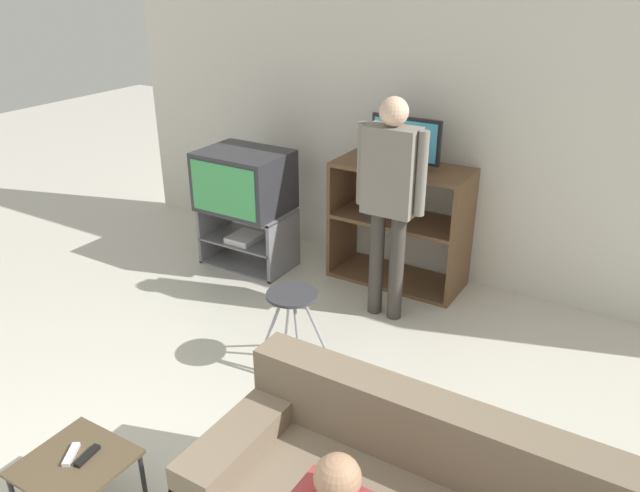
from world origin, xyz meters
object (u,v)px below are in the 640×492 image
at_px(television_main, 244,181).
at_px(folding_stool, 292,307).
at_px(television_flat, 405,143).
at_px(media_shelf, 399,223).
at_px(snack_table, 76,468).
at_px(tv_stand, 248,237).
at_px(person_standing_adult, 390,189).
at_px(remote_control_white, 71,454).
at_px(remote_control_black, 87,456).

bearing_deg(television_main, folding_stool, -42.05).
xyz_separation_m(television_flat, folding_stool, (-0.08, -1.50, -0.75)).
distance_m(media_shelf, snack_table, 3.11).
xyz_separation_m(tv_stand, person_standing_adult, (1.43, -0.17, 0.76)).
bearing_deg(remote_control_white, media_shelf, 54.18).
height_order(folding_stool, remote_control_white, folding_stool).
height_order(television_main, remote_control_white, television_main).
height_order(snack_table, person_standing_adult, person_standing_adult).
bearing_deg(remote_control_white, snack_table, -53.69).
distance_m(tv_stand, television_flat, 1.64).
bearing_deg(media_shelf, snack_table, -94.26).
bearing_deg(remote_control_black, folding_stool, 76.90).
bearing_deg(tv_stand, remote_control_white, -69.57).
distance_m(remote_control_white, person_standing_adult, 2.63).
height_order(tv_stand, remote_control_white, tv_stand).
distance_m(television_flat, snack_table, 3.22).
height_order(folding_stool, snack_table, folding_stool).
height_order(tv_stand, television_main, television_main).
distance_m(tv_stand, remote_control_white, 2.86).
relative_size(tv_stand, remote_control_white, 5.49).
relative_size(remote_control_black, person_standing_adult, 0.09).
bearing_deg(tv_stand, folding_stool, -42.30).
xyz_separation_m(television_flat, remote_control_black, (-0.22, -3.04, -0.83)).
bearing_deg(television_main, remote_control_white, -69.40).
relative_size(television_flat, folding_stool, 1.02).
distance_m(television_main, remote_control_black, 2.88).
relative_size(tv_stand, remote_control_black, 5.49).
xyz_separation_m(tv_stand, remote_control_black, (1.07, -2.64, 0.11)).
xyz_separation_m(remote_control_white, person_standing_adult, (0.44, 2.51, 0.65)).
bearing_deg(person_standing_adult, media_shelf, 106.02).
distance_m(television_flat, remote_control_white, 3.20).
relative_size(television_main, person_standing_adult, 0.44).
distance_m(media_shelf, remote_control_black, 3.06).
relative_size(tv_stand, television_flat, 1.38).
bearing_deg(remote_control_black, television_flat, 77.87).
xyz_separation_m(television_flat, remote_control_white, (-0.29, -3.07, -0.83)).
height_order(remote_control_white, person_standing_adult, person_standing_adult).
xyz_separation_m(television_main, media_shelf, (1.28, 0.41, -0.27)).
height_order(tv_stand, television_flat, television_flat).
distance_m(television_flat, folding_stool, 1.67).
distance_m(snack_table, person_standing_adult, 2.65).
bearing_deg(media_shelf, television_main, -162.20).
bearing_deg(television_flat, person_standing_adult, -75.42).
distance_m(tv_stand, remote_control_black, 2.85).
bearing_deg(media_shelf, remote_control_black, -93.75).
height_order(television_flat, folding_stool, television_flat).
xyz_separation_m(media_shelf, snack_table, (-0.23, -3.10, -0.20)).
xyz_separation_m(folding_stool, person_standing_adult, (0.23, 0.93, 0.57)).
xyz_separation_m(television_main, person_standing_adult, (1.44, -0.16, 0.24)).
relative_size(remote_control_white, person_standing_adult, 0.09).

